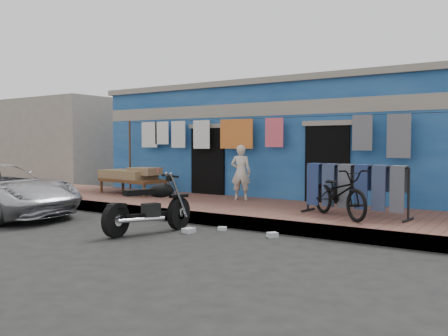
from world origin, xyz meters
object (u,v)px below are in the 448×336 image
Objects in this scene: seated_person at (241,172)px; motorcycle at (149,205)px; charpoy at (133,181)px; bicycle at (339,188)px; jeans_rack at (355,189)px.

motorcycle is (0.21, -3.58, -0.41)m from seated_person.
motorcycle is at bearing -41.71° from charpoy.
seated_person is at bearing 104.31° from bicycle.
jeans_rack is at bearing 12.91° from bicycle.
charpoy is (-3.28, -0.46, -0.33)m from seated_person.
seated_person is 0.62× the size of charpoy.
jeans_rack is (0.17, 0.38, -0.05)m from bicycle.
motorcycle is 4.00m from jeans_rack.
charpoy is 1.01× the size of jeans_rack.
jeans_rack is at bearing 145.00° from seated_person.
motorcycle is at bearing 74.86° from seated_person.
motorcycle is 4.68m from charpoy.
bicycle reaches higher than charpoy.
bicycle is 0.42m from jeans_rack.
bicycle is at bearing -115.00° from jeans_rack.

